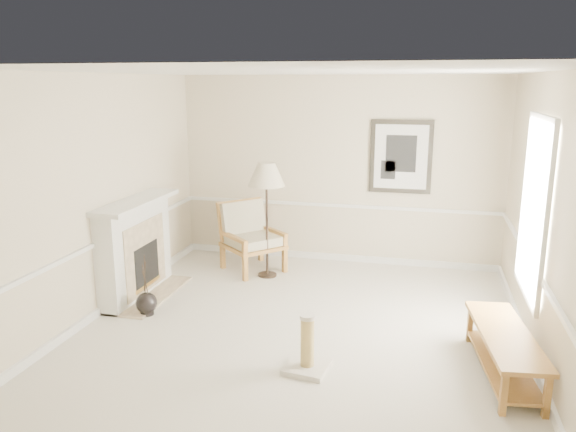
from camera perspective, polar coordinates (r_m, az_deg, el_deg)
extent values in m
plane|color=silver|center=(6.59, 1.11, -11.62)|extent=(5.50, 5.50, 0.00)
cube|color=beige|center=(8.77, 5.11, 4.61)|extent=(5.00, 0.04, 2.90)
cube|color=beige|center=(3.60, -8.57, -8.61)|extent=(5.00, 0.04, 2.90)
cube|color=beige|center=(7.08, -19.00, 1.80)|extent=(0.04, 5.50, 2.90)
cube|color=beige|center=(6.09, 24.76, -0.51)|extent=(0.04, 5.50, 2.90)
cube|color=white|center=(5.97, 1.23, 14.50)|extent=(5.00, 5.50, 0.04)
cube|color=white|center=(9.07, 4.91, -4.17)|extent=(4.95, 0.04, 0.10)
cube|color=white|center=(8.86, 5.02, 1.08)|extent=(4.95, 0.04, 0.05)
cube|color=white|center=(6.46, 23.82, 0.77)|extent=(0.03, 1.20, 1.80)
cube|color=white|center=(6.46, 23.73, 0.77)|extent=(0.05, 1.34, 1.94)
cube|color=black|center=(8.62, 11.40, 5.92)|extent=(0.92, 0.04, 1.10)
cube|color=white|center=(8.59, 11.39, 5.90)|extent=(0.78, 0.01, 0.96)
cube|color=black|center=(8.58, 11.41, 6.23)|extent=(0.45, 0.01, 0.55)
cube|color=white|center=(7.70, -15.27, -3.36)|extent=(0.28, 1.50, 1.25)
cube|color=white|center=(7.52, -15.24, 1.39)|extent=(0.46, 1.64, 0.06)
cube|color=#C6B28E|center=(7.66, -14.28, -3.99)|extent=(0.02, 1.05, 0.95)
cube|color=black|center=(7.69, -14.16, -4.92)|extent=(0.02, 0.62, 0.58)
cube|color=#BC913E|center=(7.77, -14.02, -6.75)|extent=(0.01, 0.66, 0.05)
cube|color=#C6B28E|center=(7.82, -13.96, -7.74)|extent=(0.60, 1.50, 0.03)
sphere|color=black|center=(7.17, -14.18, -8.57)|extent=(0.26, 0.26, 0.26)
cylinder|color=black|center=(7.22, -14.13, -9.40)|extent=(0.17, 0.17, 0.08)
cylinder|color=black|center=(7.05, -14.34, -5.97)|extent=(0.09, 0.08, 0.42)
cylinder|color=black|center=(7.07, -14.33, -6.22)|extent=(0.11, 0.10, 0.34)
cylinder|color=black|center=(7.04, -14.36, -5.72)|extent=(0.05, 0.05, 0.49)
cube|color=#A77D36|center=(8.09, -4.38, -5.18)|extent=(0.09, 0.09, 0.42)
cube|color=#A77D36|center=(8.67, -6.65, -3.96)|extent=(0.09, 0.09, 0.42)
cube|color=#A77D36|center=(8.44, -0.34, -4.35)|extent=(0.09, 0.09, 0.42)
cube|color=#A77D36|center=(8.99, -2.79, -3.25)|extent=(0.09, 0.09, 0.42)
cube|color=#A77D36|center=(8.49, -3.56, -3.02)|extent=(1.09, 1.09, 0.06)
cube|color=#A77D36|center=(8.69, -4.79, -0.31)|extent=(0.65, 0.70, 0.61)
cube|color=#A77D36|center=(8.27, -5.61, -2.15)|extent=(0.62, 0.57, 0.06)
cube|color=#A77D36|center=(8.61, -1.62, -1.47)|extent=(0.62, 0.57, 0.06)
cube|color=white|center=(8.46, -3.57, -2.38)|extent=(1.00, 1.00, 0.13)
cube|color=white|center=(8.63, -4.57, -0.25)|extent=(0.63, 0.67, 0.54)
cylinder|color=black|center=(8.34, -2.11, -5.99)|extent=(0.27, 0.27, 0.03)
cylinder|color=black|center=(8.12, -2.15, -0.86)|extent=(0.04, 0.04, 1.52)
cone|color=beige|center=(7.97, -2.20, 4.26)|extent=(0.58, 0.58, 0.33)
cube|color=#A77D36|center=(5.90, 21.24, -11.18)|extent=(0.66, 1.60, 0.04)
cube|color=#A77D36|center=(6.03, 20.98, -13.87)|extent=(0.58, 1.48, 0.03)
cube|color=#A77D36|center=(5.34, 21.06, -16.53)|extent=(0.06, 0.06, 0.40)
cube|color=#A77D36|center=(5.44, 24.83, -16.32)|extent=(0.06, 0.06, 0.40)
cube|color=#A77D36|center=(6.58, 18.00, -10.42)|extent=(0.06, 0.06, 0.40)
cube|color=#A77D36|center=(6.66, 21.05, -10.38)|extent=(0.06, 0.06, 0.40)
cube|color=beige|center=(5.78, 1.95, -15.11)|extent=(0.46, 0.46, 0.05)
cylinder|color=tan|center=(5.66, 1.97, -12.68)|extent=(0.13, 0.13, 0.49)
cylinder|color=beige|center=(5.55, 2.00, -10.20)|extent=(0.15, 0.15, 0.04)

